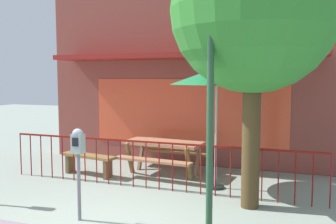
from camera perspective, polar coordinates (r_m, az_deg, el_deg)
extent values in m
cube|color=#502B1A|center=(9.94, 3.22, -7.68)|extent=(7.81, 0.54, 0.01)
cube|color=brown|center=(9.71, 3.31, 9.36)|extent=(7.81, 0.50, 5.84)
cube|color=#E54C2D|center=(9.48, 2.81, -0.05)|extent=(5.07, 0.02, 1.70)
cube|color=maroon|center=(9.00, 1.96, 8.61)|extent=(6.63, 0.96, 0.12)
cube|color=maroon|center=(7.41, -2.42, -4.68)|extent=(6.56, 0.04, 0.04)
cylinder|color=maroon|center=(9.24, -21.67, -6.05)|extent=(0.02, 0.02, 0.95)
cylinder|color=maroon|center=(9.05, -20.32, -6.23)|extent=(0.02, 0.02, 0.95)
cylinder|color=maroon|center=(8.87, -18.90, -6.41)|extent=(0.02, 0.02, 0.95)
cylinder|color=maroon|center=(8.70, -17.43, -6.60)|extent=(0.02, 0.02, 0.95)
cylinder|color=maroon|center=(8.53, -15.90, -6.79)|extent=(0.02, 0.02, 0.95)
cylinder|color=maroon|center=(8.37, -14.30, -6.99)|extent=(0.02, 0.02, 0.95)
cylinder|color=maroon|center=(8.22, -12.65, -7.18)|extent=(0.02, 0.02, 0.95)
cylinder|color=maroon|center=(8.07, -10.93, -7.38)|extent=(0.02, 0.02, 0.95)
cylinder|color=maroon|center=(7.93, -9.14, -7.58)|extent=(0.02, 0.02, 0.95)
cylinder|color=maroon|center=(7.80, -7.30, -7.77)|extent=(0.02, 0.02, 0.95)
cylinder|color=maroon|center=(7.67, -5.38, -7.97)|extent=(0.02, 0.02, 0.95)
cylinder|color=maroon|center=(7.56, -3.41, -8.16)|extent=(0.02, 0.02, 0.95)
cylinder|color=maroon|center=(7.45, -1.38, -8.34)|extent=(0.02, 0.02, 0.95)
cylinder|color=maroon|center=(7.36, 0.71, -8.52)|extent=(0.02, 0.02, 0.95)
cylinder|color=maroon|center=(7.27, 2.86, -8.70)|extent=(0.02, 0.02, 0.95)
cylinder|color=maroon|center=(7.20, 5.06, -8.86)|extent=(0.02, 0.02, 0.95)
cylinder|color=maroon|center=(7.13, 7.30, -9.02)|extent=(0.02, 0.02, 0.95)
cylinder|color=maroon|center=(7.08, 9.58, -9.16)|extent=(0.02, 0.02, 0.95)
cylinder|color=maroon|center=(7.03, 11.89, -9.30)|extent=(0.02, 0.02, 0.95)
cylinder|color=maroon|center=(7.00, 14.24, -9.41)|extent=(0.02, 0.02, 0.95)
cylinder|color=maroon|center=(6.98, 16.60, -9.52)|extent=(0.02, 0.02, 0.95)
cylinder|color=maroon|center=(6.97, 18.97, -9.60)|extent=(0.02, 0.02, 0.95)
cylinder|color=maroon|center=(6.97, 21.34, -9.68)|extent=(0.02, 0.02, 0.95)
cylinder|color=maroon|center=(6.99, 23.71, -9.73)|extent=(0.02, 0.02, 0.95)
cube|color=#A56E51|center=(8.54, -0.70, -4.77)|extent=(1.86, 0.92, 0.07)
cube|color=#A76F4C|center=(8.12, -2.41, -7.46)|extent=(1.82, 0.42, 0.05)
cube|color=#A47945|center=(9.08, 0.82, -6.08)|extent=(1.82, 0.42, 0.05)
cube|color=olive|center=(8.71, -5.92, -7.07)|extent=(0.10, 0.35, 0.78)
cube|color=brown|center=(9.19, -4.10, -6.41)|extent=(0.10, 0.35, 0.78)
cube|color=olive|center=(8.07, 3.19, -8.05)|extent=(0.10, 0.35, 0.78)
cube|color=#8B6249|center=(8.58, 4.60, -7.26)|extent=(0.10, 0.35, 0.78)
cylinder|color=black|center=(7.74, 7.27, -11.31)|extent=(0.36, 0.36, 0.05)
cylinder|color=#B1B6AC|center=(7.49, 7.37, -2.75)|extent=(0.04, 0.04, 2.38)
cone|color=#207B48|center=(7.42, 7.47, 5.50)|extent=(1.86, 1.86, 0.33)
cube|color=brown|center=(8.73, -12.15, -6.60)|extent=(1.43, 0.55, 0.06)
cube|color=brown|center=(9.15, -14.76, -7.55)|extent=(0.08, 0.29, 0.45)
cube|color=brown|center=(8.43, -9.24, -8.55)|extent=(0.08, 0.29, 0.45)
cylinder|color=slate|center=(6.07, -13.52, -11.13)|extent=(0.06, 0.06, 1.07)
cube|color=#8B9898|center=(5.91, -13.67, -4.75)|extent=(0.18, 0.14, 0.30)
sphere|color=gray|center=(5.89, -13.70, -3.31)|extent=(0.17, 0.17, 0.17)
cube|color=black|center=(5.84, -14.08, -4.52)|extent=(0.11, 0.01, 0.13)
cylinder|color=#48361D|center=(6.47, 12.65, -3.16)|extent=(0.31, 0.31, 2.59)
sphere|color=#307C2D|center=(6.50, 13.04, 15.12)|extent=(2.78, 2.78, 2.78)
cylinder|color=#22442C|center=(5.39, 6.49, 0.96)|extent=(0.10, 0.10, 3.66)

